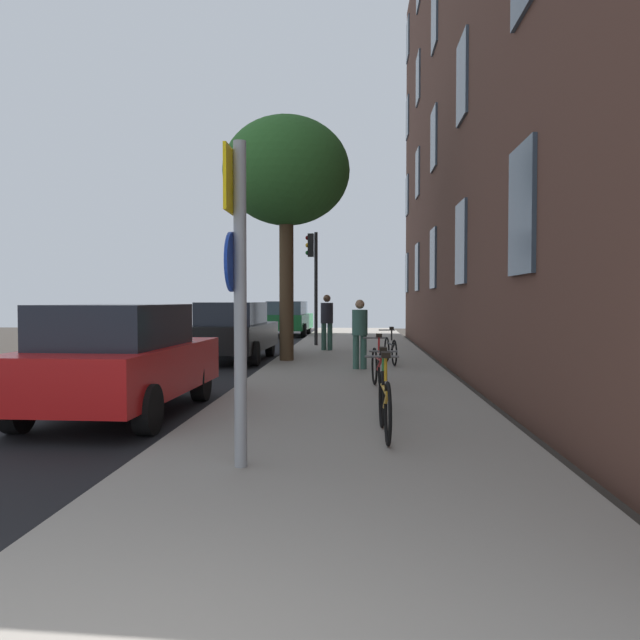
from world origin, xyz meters
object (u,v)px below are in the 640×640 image
Objects in this scene: bicycle_0 at (385,403)px; pedestrian_0 at (360,329)px; bicycle_2 at (378,367)px; car_2 at (288,318)px; bicycle_3 at (391,349)px; bicycle_1 at (383,386)px; car_1 at (234,331)px; traffic_light at (313,268)px; car_0 at (120,359)px; tree_near at (286,173)px; pedestrian_1 at (327,318)px; sign_post at (237,278)px.

bicycle_0 is 1.06× the size of pedestrian_0.
car_2 is at bearing 101.35° from bicycle_2.
pedestrian_0 is (-0.76, -1.22, 0.55)m from bicycle_3.
bicycle_1 is at bearing -93.82° from bicycle_3.
traffic_light is at bearing 68.17° from car_1.
bicycle_0 is 3.92m from bicycle_2.
traffic_light is 13.25m from car_0.
car_1 is at bearing -111.83° from traffic_light.
tree_near is 5.21m from pedestrian_1.
car_1 is (-2.46, -2.49, -0.27)m from pedestrian_1.
car_1 is (-3.48, 2.86, -0.18)m from pedestrian_0.
pedestrian_1 is 0.41× the size of car_0.
tree_near is at bearing -83.73° from car_2.
car_2 is (-3.60, 22.10, 0.34)m from bicycle_0.
tree_near is 13.75m from car_2.
car_0 is (-2.48, -10.78, -0.27)m from pedestrian_1.
bicycle_2 is at bearing -95.85° from bicycle_3.
traffic_light is 7.91m from pedestrian_0.
bicycle_1 is 0.36× the size of car_1.
bicycle_0 reaches higher than bicycle_1.
pedestrian_1 is (0.15, 13.86, -0.79)m from sign_post.
tree_near reaches higher than bicycle_1.
bicycle_3 is 1.06× the size of pedestrian_0.
sign_post is 0.78× the size of traffic_light.
car_0 is at bearing -122.77° from pedestrian_0.
bicycle_2 is at bearing 90.07° from bicycle_1.
pedestrian_0 reaches higher than car_0.
pedestrian_1 reaches higher than car_0.
bicycle_3 is (1.93, 9.73, -1.42)m from sign_post.
car_1 is at bearing 114.50° from bicycle_1.
bicycle_2 is at bearing -57.81° from car_1.
car_1 is (-2.31, 11.37, -1.06)m from sign_post.
car_1 is at bearing 101.47° from sign_post.
pedestrian_1 is (-1.28, 12.43, 0.61)m from bicycle_0.
sign_post is 0.68× the size of car_1.
tree_near reaches higher than pedestrian_0.
traffic_light is (-0.43, 16.05, 0.90)m from sign_post.
bicycle_1 is at bearing -73.38° from tree_near.
bicycle_2 is at bearing -79.85° from traffic_light.
bicycle_1 is 2.30m from bicycle_2.
pedestrian_0 is at bearing -39.44° from car_1.
pedestrian_0 is (-0.31, 3.16, 0.52)m from bicycle_2.
car_0 is at bearing -98.30° from traffic_light.
bicycle_0 is 22.39m from car_2.
traffic_light reaches higher than bicycle_1.
car_1 is at bearing 158.85° from bicycle_3.
car_0 is at bearing -149.22° from bicycle_2.
bicycle_0 is 8.32m from bicycle_3.
bicycle_0 is at bearing -23.77° from car_0.
car_1 reaches higher than bicycle_0.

